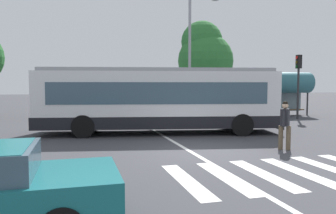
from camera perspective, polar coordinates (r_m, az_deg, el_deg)
ground_plane at (r=11.52m, az=5.96°, el=-7.65°), size 160.00×160.00×0.00m
city_transit_bus at (r=15.67m, az=-1.72°, el=1.23°), size 11.47×4.62×3.06m
pedestrian_crossing_street at (r=12.37m, az=19.47°, el=-2.52°), size 0.47×0.47×1.72m
parked_car_blue at (r=24.46m, az=-15.89°, el=0.06°), size 2.30×4.67×1.35m
parked_car_black at (r=24.50m, az=-9.88°, el=0.16°), size 1.99×4.56×1.35m
parked_car_teal at (r=25.34m, az=-4.08°, el=0.32°), size 2.11×4.61×1.35m
traffic_light_far_corner at (r=23.87m, az=21.52°, el=5.01°), size 0.33×0.32×4.30m
bus_stop_shelter at (r=26.16m, az=19.49°, el=3.84°), size 4.08×1.54×3.25m
twin_arm_street_lamp at (r=24.36m, az=3.76°, el=11.19°), size 4.49×0.32×8.81m
background_tree_right at (r=31.57m, az=6.28°, el=8.84°), size 5.16×5.16×8.31m
crosswalk_painted_stripes at (r=9.25m, az=18.94°, el=-10.65°), size 5.66×3.08×0.01m
lane_center_line at (r=13.25m, az=1.19°, el=-6.11°), size 0.16×24.00×0.01m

